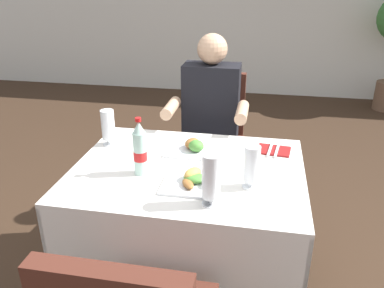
{
  "coord_description": "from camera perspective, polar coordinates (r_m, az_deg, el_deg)",
  "views": [
    {
      "loc": [
        0.23,
        -1.64,
        1.61
      ],
      "look_at": [
        -0.1,
        0.12,
        0.82
      ],
      "focal_mm": 36.72,
      "sensor_mm": 36.0,
      "label": 1
    }
  ],
  "objects": [
    {
      "name": "main_dining_table",
      "position": [
        1.98,
        -0.54,
        -7.8
      ],
      "size": [
        1.1,
        0.87,
        0.74
      ],
      "color": "white",
      "rests_on": "ground"
    },
    {
      "name": "chair_far_diner_seat",
      "position": [
        2.72,
        2.84,
        1.06
      ],
      "size": [
        0.44,
        0.5,
        0.97
      ],
      "color": "#4C2319",
      "rests_on": "ground"
    },
    {
      "name": "seated_diner_far",
      "position": [
        2.56,
        2.58,
        3.37
      ],
      "size": [
        0.5,
        0.46,
        1.26
      ],
      "color": "#282D42",
      "rests_on": "ground"
    },
    {
      "name": "plate_near_camera",
      "position": [
        1.75,
        0.01,
        -5.24
      ],
      "size": [
        0.25,
        0.25,
        0.06
      ],
      "color": "white",
      "rests_on": "main_dining_table"
    },
    {
      "name": "plate_far_diner",
      "position": [
        2.06,
        0.06,
        -0.4
      ],
      "size": [
        0.25,
        0.25,
        0.07
      ],
      "color": "white",
      "rests_on": "main_dining_table"
    },
    {
      "name": "beer_glass_left",
      "position": [
        1.56,
        2.77,
        -5.25
      ],
      "size": [
        0.07,
        0.07,
        0.22
      ],
      "color": "white",
      "rests_on": "main_dining_table"
    },
    {
      "name": "beer_glass_middle",
      "position": [
        1.7,
        8.64,
        -3.27
      ],
      "size": [
        0.07,
        0.07,
        0.2
      ],
      "color": "white",
      "rests_on": "main_dining_table"
    },
    {
      "name": "beer_glass_right",
      "position": [
        2.15,
        -12.08,
        2.39
      ],
      "size": [
        0.07,
        0.07,
        0.2
      ],
      "color": "white",
      "rests_on": "main_dining_table"
    },
    {
      "name": "cola_bottle_primary",
      "position": [
        1.81,
        -7.57,
        -0.81
      ],
      "size": [
        0.06,
        0.06,
        0.28
      ],
      "color": "silver",
      "rests_on": "main_dining_table"
    },
    {
      "name": "napkin_cutlery_set",
      "position": [
        2.11,
        11.78,
        -0.85
      ],
      "size": [
        0.19,
        0.19,
        0.01
      ],
      "color": "maroon",
      "rests_on": "main_dining_table"
    }
  ]
}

